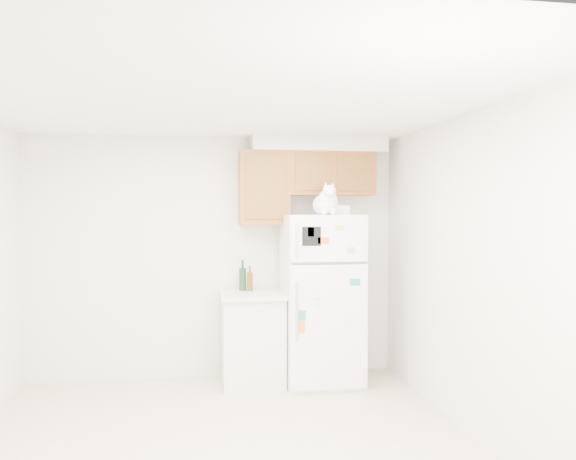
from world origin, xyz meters
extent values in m
cube|color=beige|center=(0.00, 0.00, -0.01)|extent=(3.80, 4.00, 0.01)
cube|color=silver|center=(0.00, 2.00, 1.25)|extent=(3.80, 0.04, 2.50)
cube|color=silver|center=(0.00, -2.00, 1.25)|extent=(3.80, 0.04, 2.50)
cube|color=silver|center=(1.90, 0.00, 1.25)|extent=(0.04, 4.00, 2.50)
cube|color=white|center=(0.00, 0.00, 2.50)|extent=(3.80, 4.00, 0.04)
cube|color=brown|center=(1.20, 1.82, 2.12)|extent=(0.90, 0.33, 0.45)
cube|color=brown|center=(0.50, 1.82, 1.98)|extent=(0.50, 0.33, 0.75)
cube|color=silver|center=(1.07, 1.83, 2.42)|extent=(1.40, 0.37, 0.15)
cube|color=white|center=(1.06, 1.62, 0.85)|extent=(0.76, 0.72, 1.70)
cube|color=white|center=(1.06, 1.25, 1.48)|extent=(0.74, 0.03, 0.44)
cube|color=white|center=(1.06, 1.25, 0.64)|extent=(0.74, 0.03, 1.19)
cube|color=#59595B|center=(1.06, 1.25, 1.25)|extent=(0.74, 0.03, 0.02)
cylinder|color=silver|center=(0.74, 1.22, 1.47)|extent=(0.02, 0.02, 0.32)
cylinder|color=silver|center=(0.74, 1.22, 0.80)|extent=(0.02, 0.02, 0.55)
cube|color=black|center=(0.88, 1.23, 1.50)|extent=(0.18, 0.00, 0.18)
cube|color=white|center=(0.90, 1.23, 1.05)|extent=(0.22, 0.00, 0.28)
cube|color=#3B8165|center=(0.78, 1.23, 0.76)|extent=(0.09, 0.00, 0.10)
cube|color=white|center=(1.24, 1.23, 0.68)|extent=(0.09, 0.00, 0.08)
cube|color=#47464B|center=(0.87, 1.23, 1.54)|extent=(0.06, 0.00, 0.09)
cube|color=#E6C651|center=(1.14, 1.23, 1.58)|extent=(0.09, 0.00, 0.05)
cube|color=silver|center=(0.93, 1.23, 0.87)|extent=(0.07, 0.00, 0.08)
cube|color=#8EA2CA|center=(1.26, 1.23, 1.37)|extent=(0.07, 0.00, 0.05)
cube|color=orange|center=(0.78, 1.23, 0.65)|extent=(0.06, 0.00, 0.11)
cube|color=teal|center=(1.30, 1.23, 1.06)|extent=(0.10, 0.00, 0.07)
cube|color=#D85D24|center=(0.99, 1.23, 1.46)|extent=(0.11, 0.00, 0.06)
cube|color=white|center=(0.92, 1.23, 0.73)|extent=(0.08, 0.00, 0.07)
cube|color=white|center=(0.37, 1.68, 0.44)|extent=(0.60, 0.60, 0.88)
cube|color=white|center=(0.37, 1.66, 0.90)|extent=(0.64, 0.64, 0.04)
ellipsoid|color=white|center=(1.05, 1.40, 1.80)|extent=(0.25, 0.33, 0.21)
ellipsoid|color=white|center=(1.05, 1.31, 1.85)|extent=(0.18, 0.14, 0.20)
sphere|color=white|center=(1.05, 1.26, 1.92)|extent=(0.12, 0.12, 0.12)
cone|color=white|center=(1.02, 1.26, 1.98)|extent=(0.04, 0.04, 0.05)
cone|color=white|center=(1.08, 1.26, 1.98)|extent=(0.04, 0.04, 0.05)
cone|color=#D88C8C|center=(1.02, 1.25, 1.98)|extent=(0.02, 0.02, 0.03)
cone|color=#D88C8C|center=(1.08, 1.25, 1.98)|extent=(0.02, 0.02, 0.03)
sphere|color=white|center=(1.05, 1.20, 1.90)|extent=(0.05, 0.05, 0.05)
sphere|color=white|center=(1.01, 1.27, 1.73)|extent=(0.07, 0.07, 0.07)
sphere|color=white|center=(1.09, 1.27, 1.73)|extent=(0.07, 0.07, 0.07)
cylinder|color=white|center=(1.16, 1.52, 1.73)|extent=(0.15, 0.21, 0.07)
cube|color=white|center=(1.16, 1.70, 1.75)|extent=(0.21, 0.18, 0.10)
cube|color=white|center=(1.21, 1.44, 1.74)|extent=(0.17, 0.14, 0.09)
camera|label=1|loc=(-0.19, -3.90, 1.73)|focal=35.00mm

